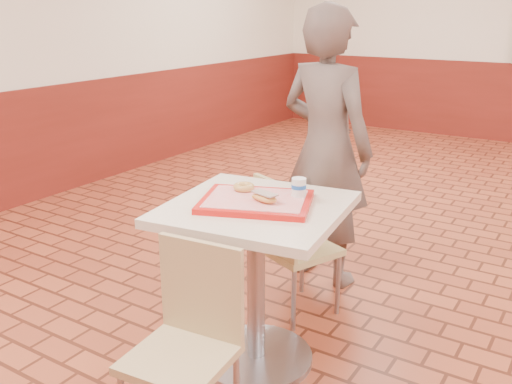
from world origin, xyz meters
The scene contains 9 objects.
wainscot_band centered at (0.00, 0.00, 0.50)m, with size 8.00×10.00×1.00m.
main_table centered at (-0.96, -0.86, 0.55)m, with size 0.77×0.77×0.82m.
chair_main_front centered at (-0.92, -1.42, 0.45)m, with size 0.41×0.41×0.81m.
chair_main_back centered at (-1.05, -0.38, 0.45)m, with size 0.49×0.49×0.81m.
customer centered at (-1.10, 0.16, 0.85)m, with size 0.62×0.41×1.70m, color brown.
serving_tray centered at (-0.96, -0.86, 0.83)m, with size 0.49×0.38×0.03m.
ring_donut centered at (-1.07, -0.79, 0.86)m, with size 0.10×0.10×0.03m, color #BC8A44.
long_john_donut centered at (-0.90, -0.88, 0.87)m, with size 0.15×0.10×0.04m.
paper_cup centered at (-0.81, -0.73, 0.89)m, with size 0.07×0.07×0.09m.
Camera 1 is at (0.35, -2.92, 1.67)m, focal length 40.00 mm.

